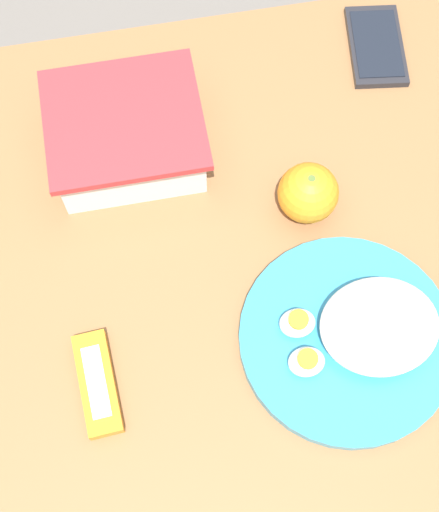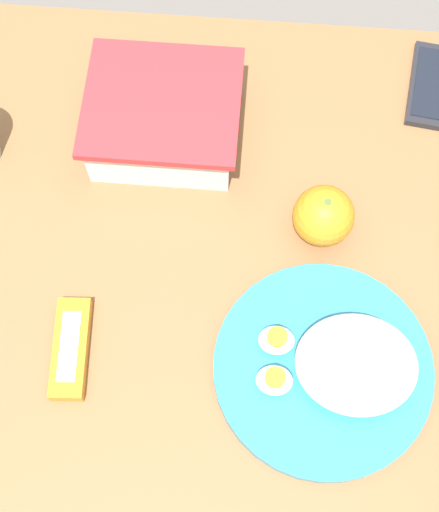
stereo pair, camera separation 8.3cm
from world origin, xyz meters
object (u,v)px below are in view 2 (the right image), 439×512
at_px(candy_bar, 71,348).
at_px(cell_phone, 437,86).
at_px(food_container, 164,120).
at_px(orange_fruit, 323,216).
at_px(rice_plate, 333,366).

relative_size(candy_bar, cell_phone, 0.85).
relative_size(food_container, orange_fruit, 2.57).
bearing_deg(candy_bar, rice_plate, 0.02).
distance_m(food_container, rice_plate, 0.37).
distance_m(orange_fruit, rice_plate, 0.18).
bearing_deg(candy_bar, orange_fruit, 32.34).
relative_size(food_container, candy_bar, 1.61).
relative_size(orange_fruit, rice_plate, 0.30).
bearing_deg(cell_phone, rice_plate, -108.66).
xyz_separation_m(orange_fruit, rice_plate, (0.02, -0.18, -0.02)).
height_order(orange_fruit, candy_bar, orange_fruit).
distance_m(orange_fruit, cell_phone, 0.27).
xyz_separation_m(candy_bar, cell_phone, (0.43, 0.40, -0.00)).
bearing_deg(rice_plate, candy_bar, -179.98).
bearing_deg(rice_plate, food_container, 126.57).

